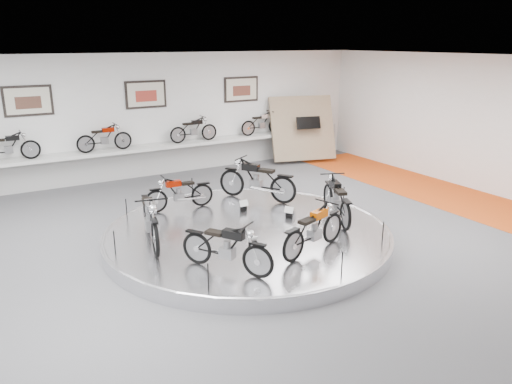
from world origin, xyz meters
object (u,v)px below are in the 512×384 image
bike_b (179,192)px  bike_e (314,229)px  bike_d (226,247)px  shelf (152,148)px  display_platform (248,235)px  bike_f (337,199)px  bike_c (150,218)px  bike_a (257,179)px

bike_b → bike_e: (1.33, -3.80, 0.04)m
bike_d → shelf: bearing=138.0°
display_platform → bike_b: size_ratio=4.25×
display_platform → bike_f: bike_f is taller
shelf → bike_d: (-1.37, -8.05, -0.22)m
shelf → bike_e: (0.53, -8.16, -0.21)m
shelf → bike_c: bike_c is taller
shelf → bike_e: bearing=-86.3°
shelf → bike_e: size_ratio=6.66×
display_platform → bike_f: bearing=-13.6°
display_platform → bike_d: bearing=-129.6°
shelf → bike_d: 8.17m
bike_c → bike_e: (2.66, -2.08, -0.07)m
bike_c → bike_a: bearing=124.9°
shelf → bike_c: bearing=-109.3°
bike_d → bike_e: bike_e is taller
bike_e → shelf: bearing=76.3°
bike_a → bike_c: bearing=79.5°
bike_d → bike_e: 1.90m
bike_a → bike_f: bearing=166.7°
shelf → bike_a: 4.81m
bike_c → bike_e: bike_c is taller
bike_f → bike_a: bearing=42.3°
bike_f → display_platform: bearing=98.5°
display_platform → bike_e: bike_e is taller
bike_a → shelf: bearing=-18.1°
bike_b → bike_f: size_ratio=0.86×
bike_a → bike_d: (-2.64, -3.42, -0.08)m
bike_e → bike_a: bearing=60.6°
display_platform → bike_e: bearing=-73.2°
bike_a → bike_f: 2.42m
shelf → bike_a: bearing=-74.6°
bike_a → bike_b: 2.10m
bike_f → shelf: bearing=39.1°
bike_b → bike_c: bike_c is taller
display_platform → bike_b: bearing=111.4°
shelf → bike_f: (2.11, -6.91, -0.18)m
bike_b → bike_e: size_ratio=0.91×
bike_a → bike_c: size_ratio=1.01×
bike_b → bike_d: 3.74m
display_platform → bike_c: size_ratio=3.39×
bike_c → bike_b: bearing=154.4°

